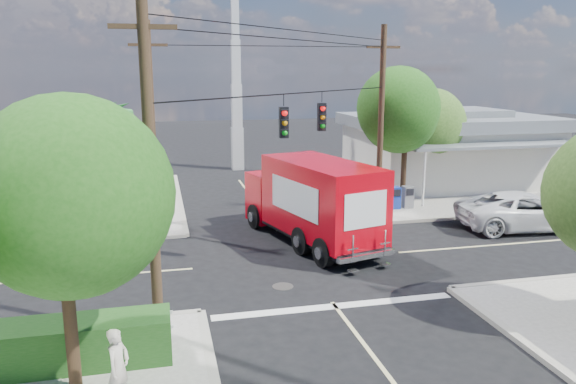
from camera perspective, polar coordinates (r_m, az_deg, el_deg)
name	(u,v)px	position (r m, az deg, el deg)	size (l,w,h in m)	color
ground	(300,260)	(21.21, 1.23, -6.95)	(120.00, 120.00, 0.00)	black
sidewalk_ne	(430,187)	(34.87, 14.25, 0.49)	(14.12, 14.12, 0.14)	gray
sidewalk_nw	(44,207)	(31.61, -23.52, -1.37)	(14.12, 14.12, 0.14)	gray
road_markings	(310,274)	(19.87, 2.30, -8.30)	(32.00, 32.00, 0.01)	beige
building_ne	(448,147)	(36.21, 15.94, 4.44)	(11.80, 10.20, 4.50)	beige
building_nw	(24,162)	(32.97, -25.28, 2.81)	(10.80, 10.20, 4.30)	beige
radio_tower	(236,89)	(39.79, -5.27, 10.33)	(0.80, 0.80, 17.00)	silver
tree_sw_front	(60,204)	(12.31, -22.16, -1.15)	(3.88, 3.78, 6.03)	#422D1C
tree_ne_front	(407,115)	(28.94, 11.96, 7.64)	(4.21, 4.14, 6.66)	#422D1C
tree_ne_back	(433,122)	(32.10, 14.49, 6.92)	(3.77, 3.66, 5.82)	#422D1C
palm_nw_front	(100,114)	(27.08, -18.58, 7.55)	(3.01, 3.08, 5.59)	#422D1C
palm_nw_back	(59,120)	(28.84, -22.24, 6.79)	(3.01, 3.08, 5.19)	#422D1C
utility_poles	(250,132)	(21.40, -3.91, 6.05)	(12.00, 10.68, 9.00)	#473321
picket_fence	(51,331)	(15.43, -22.98, -12.91)	(5.94, 0.06, 1.00)	silver
hedge_sw	(35,347)	(14.76, -24.29, -14.18)	(6.20, 1.20, 1.10)	#184514
vending_boxes	(395,198)	(28.75, 10.78, -0.57)	(1.90, 0.50, 1.10)	#BB0A0F
delivery_truck	(312,201)	(22.87, 2.47, -0.91)	(4.40, 8.38, 3.48)	black
parked_car	(526,211)	(27.19, 23.01, -1.78)	(2.77, 5.99, 1.67)	silver
pedestrian	(118,367)	(12.65, -16.85, -16.67)	(0.62, 0.41, 1.69)	beige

